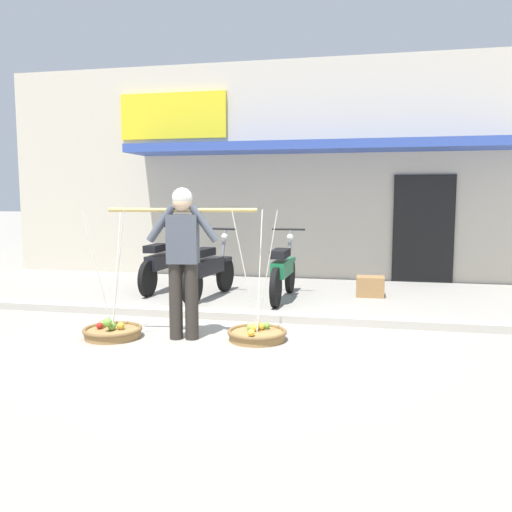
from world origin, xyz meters
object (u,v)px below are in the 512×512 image
fruit_basket_right_side (112,331)px  wooden_crate (370,286)px  motorcycle_nearest_shop (162,264)px  motorcycle_second_in_row (209,270)px  motorcycle_third_in_row (283,271)px  fruit_vendor (183,253)px  fruit_basket_left_side (257,334)px

fruit_basket_right_side → wooden_crate: bearing=47.9°
fruit_basket_right_side → wooden_crate: size_ratio=3.30×
fruit_basket_right_side → motorcycle_nearest_shop: bearing=101.2°
motorcycle_second_in_row → fruit_basket_right_side: bearing=-98.9°
motorcycle_third_in_row → fruit_basket_right_side: bearing=-120.8°
motorcycle_nearest_shop → motorcycle_third_in_row: size_ratio=1.00×
fruit_vendor → fruit_basket_right_side: fruit_vendor is taller
fruit_basket_left_side → motorcycle_nearest_shop: size_ratio=0.80×
fruit_basket_left_side → fruit_basket_right_side: size_ratio=1.00×
fruit_basket_left_side → motorcycle_nearest_shop: bearing=128.9°
motorcycle_second_in_row → motorcycle_third_in_row: same height
fruit_basket_left_side → motorcycle_second_in_row: size_ratio=0.80×
fruit_vendor → wooden_crate: bearing=56.1°
fruit_vendor → wooden_crate: (2.06, 3.06, -0.82)m
motorcycle_third_in_row → motorcycle_second_in_row: bearing=-174.3°
wooden_crate → fruit_vendor: bearing=-123.9°
fruit_vendor → motorcycle_second_in_row: size_ratio=0.93×
fruit_vendor → motorcycle_third_in_row: size_ratio=0.93×
fruit_basket_right_side → wooden_crate: fruit_basket_right_side is taller
motorcycle_nearest_shop → wooden_crate: bearing=3.0°
fruit_basket_right_side → motorcycle_third_in_row: (1.55, 2.60, 0.38)m
fruit_basket_left_side → motorcycle_third_in_row: size_ratio=0.80×
motorcycle_nearest_shop → wooden_crate: motorcycle_nearest_shop is taller
fruit_vendor → motorcycle_nearest_shop: fruit_vendor is taller
motorcycle_second_in_row → motorcycle_third_in_row: 1.17m
motorcycle_nearest_shop → motorcycle_third_in_row: bearing=-10.5°
fruit_basket_left_side → wooden_crate: 3.20m
fruit_vendor → wooden_crate: fruit_vendor is taller
motorcycle_nearest_shop → motorcycle_second_in_row: size_ratio=1.00×
fruit_vendor → motorcycle_second_in_row: bearing=100.3°
motorcycle_second_in_row → motorcycle_third_in_row: size_ratio=1.00×
motorcycle_third_in_row → wooden_crate: bearing=23.6°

